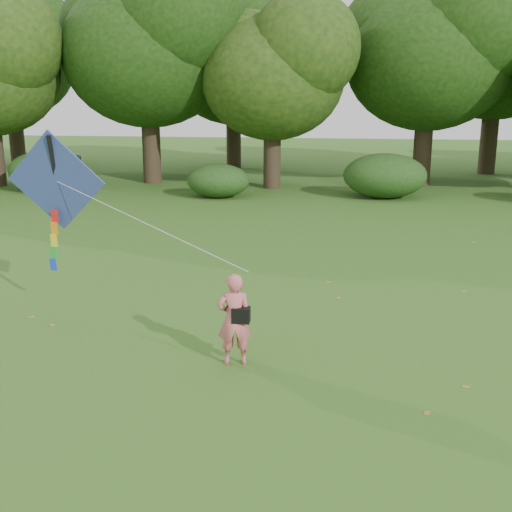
# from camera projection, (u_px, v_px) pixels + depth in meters

# --- Properties ---
(ground) EXTENTS (100.00, 100.00, 0.00)m
(ground) POSITION_uv_depth(u_px,v_px,m) (269.00, 377.00, 10.45)
(ground) COLOR #265114
(ground) RESTS_ON ground
(man_kite_flyer) EXTENTS (0.65, 0.49, 1.60)m
(man_kite_flyer) POSITION_uv_depth(u_px,v_px,m) (234.00, 319.00, 10.76)
(man_kite_flyer) COLOR #D5646B
(man_kite_flyer) RESTS_ON ground
(bystander_left) EXTENTS (1.00, 0.95, 1.63)m
(bystander_left) POSITION_uv_depth(u_px,v_px,m) (80.00, 174.00, 28.57)
(bystander_left) COLOR #2A3038
(bystander_left) RESTS_ON ground
(crossbody_bag) EXTENTS (0.43, 0.20, 0.67)m
(crossbody_bag) POSITION_uv_depth(u_px,v_px,m) (241.00, 314.00, 10.69)
(crossbody_bag) COLOR black
(crossbody_bag) RESTS_ON ground
(flying_kite) EXTENTS (5.31, 2.71, 2.94)m
(flying_kite) POSITION_uv_depth(u_px,v_px,m) (57.00, 184.00, 12.95)
(flying_kite) COLOR #24469C
(flying_kite) RESTS_ON ground
(tree_line) EXTENTS (54.70, 15.30, 9.48)m
(tree_line) POSITION_uv_depth(u_px,v_px,m) (355.00, 64.00, 30.75)
(tree_line) COLOR #3A2D1E
(tree_line) RESTS_ON ground
(shrub_band) EXTENTS (39.15, 3.22, 1.88)m
(shrub_band) POSITION_uv_depth(u_px,v_px,m) (296.00, 177.00, 27.20)
(shrub_band) COLOR #264919
(shrub_band) RESTS_ON ground
(fallen_leaves) EXTENTS (10.75, 14.74, 0.01)m
(fallen_leaves) POSITION_uv_depth(u_px,v_px,m) (339.00, 306.00, 13.82)
(fallen_leaves) COLOR olive
(fallen_leaves) RESTS_ON ground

